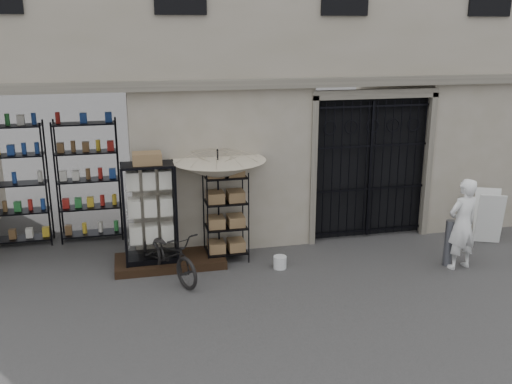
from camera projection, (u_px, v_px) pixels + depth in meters
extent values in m
plane|color=black|center=(321.00, 288.00, 9.64)|extent=(80.00, 80.00, 0.00)
cube|color=gray|center=(265.00, 15.00, 12.14)|extent=(14.00, 4.00, 9.00)
cube|color=black|center=(51.00, 177.00, 10.88)|extent=(3.00, 1.70, 3.00)
cube|color=black|center=(52.00, 183.00, 11.40)|extent=(2.70, 0.50, 2.50)
cube|color=black|center=(367.00, 166.00, 11.74)|extent=(2.50, 0.06, 3.00)
cube|color=black|center=(370.00, 170.00, 11.60)|extent=(0.05, 0.05, 2.80)
cube|color=black|center=(170.00, 261.00, 10.56)|extent=(2.00, 0.90, 0.15)
cube|color=black|center=(152.00, 257.00, 10.42)|extent=(0.94, 0.62, 0.10)
cube|color=silver|center=(152.00, 218.00, 9.93)|extent=(0.84, 0.08, 1.68)
cube|color=silver|center=(150.00, 218.00, 10.22)|extent=(0.79, 0.46, 1.40)
cube|color=olive|center=(147.00, 161.00, 9.93)|extent=(0.53, 0.42, 0.20)
cube|color=black|center=(226.00, 216.00, 10.62)|extent=(0.86, 0.70, 1.73)
cube|color=olive|center=(226.00, 218.00, 10.64)|extent=(0.73, 0.57, 1.30)
cylinder|color=black|center=(218.00, 204.00, 10.65)|extent=(0.04, 0.04, 2.11)
imported|color=beige|center=(218.00, 164.00, 10.44)|extent=(1.69, 1.72, 1.42)
cylinder|color=silver|center=(280.00, 262.00, 10.41)|extent=(0.25, 0.25, 0.23)
imported|color=black|center=(170.00, 278.00, 10.02)|extent=(0.94, 1.07, 1.71)
cylinder|color=slate|center=(449.00, 243.00, 10.47)|extent=(0.17, 0.17, 0.87)
imported|color=white|center=(458.00, 267.00, 10.47)|extent=(0.94, 1.78, 0.40)
cube|color=silver|center=(490.00, 219.00, 11.42)|extent=(0.56, 0.43, 1.06)
cube|color=silver|center=(487.00, 214.00, 11.73)|extent=(0.56, 0.43, 1.06)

